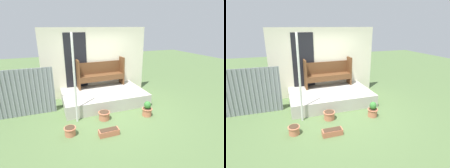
# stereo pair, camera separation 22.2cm
# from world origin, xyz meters

# --- Properties ---
(ground_plane) EXTENTS (24.00, 24.00, 0.00)m
(ground_plane) POSITION_xyz_m (0.00, 0.00, 0.00)
(ground_plane) COLOR #516B3D
(porch_slab) EXTENTS (2.86, 1.74, 0.42)m
(porch_slab) POSITION_xyz_m (-0.03, 0.87, 0.21)
(porch_slab) COLOR #B7B2A5
(porch_slab) RESTS_ON ground_plane
(house_wall) EXTENTS (4.06, 0.08, 2.60)m
(house_wall) POSITION_xyz_m (-0.07, 1.77, 1.31)
(house_wall) COLOR beige
(house_wall) RESTS_ON ground_plane
(fence_corrugated) EXTENTS (2.23, 0.05, 1.48)m
(fence_corrugated) POSITION_xyz_m (-2.81, 0.77, 0.74)
(fence_corrugated) COLOR gray
(fence_corrugated) RESTS_ON ground_plane
(support_post) EXTENTS (0.06, 0.06, 2.50)m
(support_post) POSITION_xyz_m (-1.16, -0.12, 1.25)
(support_post) COLOR silver
(support_post) RESTS_ON ground_plane
(bench) EXTENTS (1.81, 0.45, 1.08)m
(bench) POSITION_xyz_m (0.06, 1.51, 0.96)
(bench) COLOR brown
(bench) RESTS_ON porch_slab
(flower_pot_left) EXTENTS (0.31, 0.31, 0.23)m
(flower_pot_left) POSITION_xyz_m (-1.45, -0.74, 0.12)
(flower_pot_left) COLOR #C67251
(flower_pot_left) RESTS_ON ground_plane
(flower_pot_middle) EXTENTS (0.36, 0.36, 0.25)m
(flower_pot_middle) POSITION_xyz_m (-0.39, -0.29, 0.13)
(flower_pot_middle) COLOR #C67251
(flower_pot_middle) RESTS_ON ground_plane
(flower_pot_right) EXTENTS (0.32, 0.32, 0.47)m
(flower_pot_right) POSITION_xyz_m (0.92, -0.53, 0.21)
(flower_pot_right) COLOR #C67251
(flower_pot_right) RESTS_ON ground_plane
(planter_box_rect) EXTENTS (0.52, 0.20, 0.16)m
(planter_box_rect) POSITION_xyz_m (-0.53, -1.08, 0.08)
(planter_box_rect) COLOR #B76647
(planter_box_rect) RESTS_ON ground_plane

